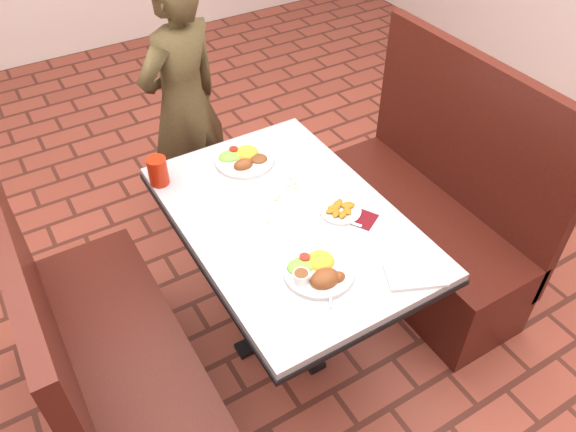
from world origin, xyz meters
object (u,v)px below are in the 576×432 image
Objects in this scene: diner_person at (184,105)px; far_dinner_plate at (244,156)px; near_dinner_plate at (318,269)px; red_tumbler at (158,171)px; booth_bench_left at (115,364)px; booth_bench_right at (424,223)px; dining_table at (288,233)px; plantain_plate at (340,210)px.

far_dinner_plate is at bearing 71.04° from diner_person.
red_tumbler is (-0.29, 0.78, 0.03)m from near_dinner_plate.
booth_bench_left is 4.68× the size of near_dinner_plate.
far_dinner_plate is (-0.78, 0.42, 0.44)m from booth_bench_right.
booth_bench_left is 0.80m from red_tumbler.
near_dinner_plate is at bearing 66.36° from diner_person.
diner_person reaches higher than dining_table.
diner_person is at bearing 90.14° from dining_table.
red_tumbler is at bearing 135.28° from plantain_plate.
far_dinner_plate is at bearing 83.31° from near_dinner_plate.
near_dinner_plate is 2.06× the size of red_tumbler.
plantain_plate is at bearing -44.72° from red_tumbler.
diner_person reaches higher than near_dinner_plate.
plantain_plate is at bearing -4.96° from booth_bench_left.
booth_bench_right is 0.75m from plantain_plate.
diner_person is at bearing 59.08° from red_tumbler.
far_dinner_plate is at bearing 26.99° from booth_bench_left.
plantain_plate is at bearing 78.76° from diner_person.
diner_person is (-0.00, 1.06, 0.06)m from dining_table.
far_dinner_plate is (0.02, -0.64, 0.06)m from diner_person.
far_dinner_plate is 0.53m from plantain_plate.
near_dinner_plate is 0.74m from far_dinner_plate.
dining_table is at bearing 69.15° from diner_person.
near_dinner_plate is at bearing -69.44° from red_tumbler.
booth_bench_right is 1.03m from near_dinner_plate.
near_dinner_plate is (-0.07, -0.32, 0.12)m from dining_table.
dining_table is 1.01× the size of booth_bench_right.
dining_table is 9.73× the size of red_tumbler.
booth_bench_left is at bearing 175.04° from plantain_plate.
booth_bench_left is 9.64× the size of red_tumbler.
red_tumbler is (-1.16, 0.46, 0.48)m from booth_bench_right.
booth_bench_right is at bearing -28.18° from far_dinner_plate.
dining_table is 0.85× the size of diner_person.
booth_bench_left is 0.84× the size of diner_person.
plantain_plate is (0.20, -1.15, 0.05)m from diner_person.
red_tumbler is at bearing 127.89° from dining_table.
diner_person reaches higher than far_dinner_plate.
dining_table is 0.61m from red_tumbler.
near_dinner_plate is at bearing -96.69° from far_dinner_plate.
plantain_plate is (0.99, -0.09, 0.43)m from booth_bench_left.
plantain_plate is at bearing 41.95° from near_dinner_plate.
far_dinner_plate is (0.02, 0.42, 0.12)m from dining_table.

